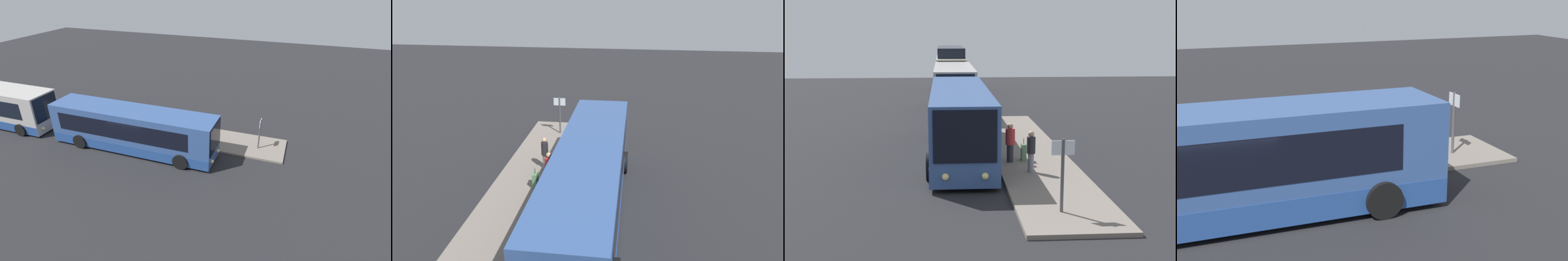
# 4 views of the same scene
# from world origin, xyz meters

# --- Properties ---
(ground) EXTENTS (80.00, 80.00, 0.00)m
(ground) POSITION_xyz_m (0.00, 0.00, 0.00)
(ground) COLOR #232326
(platform) EXTENTS (20.00, 3.13, 0.14)m
(platform) POSITION_xyz_m (0.00, 3.17, 0.07)
(platform) COLOR slate
(platform) RESTS_ON ground
(bus_lead) EXTENTS (11.86, 2.71, 2.97)m
(bus_lead) POSITION_xyz_m (-0.10, 0.17, 1.48)
(bus_lead) COLOR #33518C
(bus_lead) RESTS_ON ground
(passenger_boarding) EXTENTS (0.55, 0.55, 1.60)m
(passenger_boarding) POSITION_xyz_m (1.92, 2.15, 0.99)
(passenger_boarding) COLOR #2D2D33
(passenger_boarding) RESTS_ON platform
(passenger_waiting) EXTENTS (0.42, 0.42, 1.59)m
(passenger_waiting) POSITION_xyz_m (3.56, 2.74, 1.01)
(passenger_waiting) COLOR gray
(passenger_waiting) RESTS_ON platform
(suitcase) EXTENTS (0.42, 0.18, 0.92)m
(suitcase) POSITION_xyz_m (1.69, 2.74, 0.48)
(suitcase) COLOR #598C59
(suitcase) RESTS_ON platform
(sign_post) EXTENTS (0.10, 0.68, 2.20)m
(sign_post) POSITION_xyz_m (8.18, 2.92, 1.53)
(sign_post) COLOR #4C4C51
(sign_post) RESTS_ON platform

